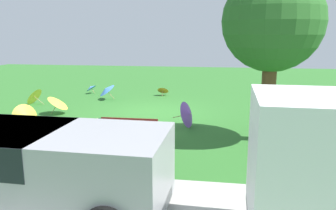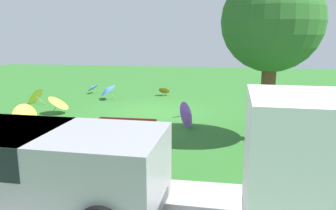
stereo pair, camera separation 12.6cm
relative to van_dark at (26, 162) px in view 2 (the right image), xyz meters
name	(u,v)px [view 2 (the right image)]	position (x,y,z in m)	size (l,w,h in m)	color
ground	(153,112)	(-0.55, -8.13, -0.91)	(40.00, 40.00, 0.00)	#2D6B28
van_dark	(26,162)	(0.00, 0.00, 0.00)	(4.64, 2.21, 1.53)	#99999E
park_bench	(129,132)	(-0.86, -3.60, -0.45)	(1.61, 0.50, 0.90)	maroon
shade_tree	(272,23)	(-4.72, -4.98, 2.56)	(2.88, 2.88, 4.96)	brown
parasol_orange_0	(164,90)	(-0.34, -12.00, -0.61)	(0.62, 0.57, 0.53)	tan
parasol_yellow_2	(26,117)	(3.01, -4.74, -0.45)	(0.94, 0.98, 0.92)	tan
parasol_blue_0	(107,89)	(2.21, -10.40, -0.40)	(1.08, 1.11, 0.83)	tan
parasol_teal_1	(98,120)	(0.57, -4.86, -0.48)	(0.93, 0.94, 0.69)	tan
parasol_blue_1	(92,87)	(3.63, -11.96, -0.57)	(0.62, 0.65, 0.55)	tan
parasol_yellow_5	(59,102)	(3.09, -7.19, -0.42)	(0.90, 0.97, 0.80)	tan
parasol_yellow_6	(34,95)	(5.17, -8.83, -0.51)	(0.92, 0.93, 0.80)	tan
parasol_purple_2	(188,114)	(-2.26, -6.03, -0.45)	(0.90, 1.00, 0.93)	tan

